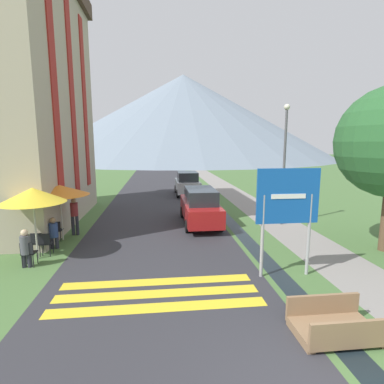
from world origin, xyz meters
TOP-DOWN VIEW (x-y plane):
  - ground_plane at (0.00, 20.00)m, footprint 160.00×160.00m
  - road at (-2.50, 30.00)m, footprint 6.40×60.00m
  - footpath at (3.60, 30.00)m, footprint 2.20×60.00m
  - drainage_channel at (1.20, 30.00)m, footprint 0.60×60.00m
  - crosswalk_marking at (-2.50, 3.77)m, footprint 5.44×1.84m
  - mountain_distant at (4.62, 79.82)m, footprint 79.19×79.19m
  - hotel_building at (-9.40, 12.00)m, footprint 6.10×9.85m
  - road_sign at (1.34, 4.48)m, footprint 1.91×0.11m
  - footbridge at (1.20, 1.57)m, footprint 1.70×1.10m
  - parked_car_near at (-0.40, 10.62)m, footprint 1.72×4.56m
  - parked_car_far at (-0.19, 19.28)m, footprint 1.84×3.86m
  - cafe_chair_nearest at (-6.69, 6.04)m, footprint 0.40×0.40m
  - cafe_chair_near_left at (-6.50, 7.01)m, footprint 0.40×0.40m
  - cafe_chair_far_left at (-6.98, 10.00)m, footprint 0.40×0.40m
  - cafe_chair_middle at (-6.65, 8.67)m, footprint 0.40×0.40m
  - cafe_chair_near_right at (-6.79, 7.09)m, footprint 0.40×0.40m
  - cafe_umbrella_front_yellow at (-6.69, 6.76)m, footprint 2.16×2.16m
  - cafe_umbrella_middle_orange at (-6.46, 8.81)m, footprint 2.34×2.34m
  - person_seated_far at (-6.75, 6.02)m, footprint 0.32×0.32m
  - person_seated_near at (-6.45, 7.76)m, footprint 0.32×0.32m
  - person_standing_terrace at (-6.12, 9.47)m, footprint 0.32×0.32m
  - streetlamp at (3.65, 10.14)m, footprint 0.28×0.28m

SIDE VIEW (x-z plane):
  - ground_plane at x=0.00m, z-range 0.00..0.00m
  - drainage_channel at x=1.20m, z-range 0.00..0.00m
  - road at x=-2.50m, z-range 0.00..0.01m
  - footpath at x=3.60m, z-range 0.00..0.01m
  - crosswalk_marking at x=-2.50m, z-range 0.00..0.01m
  - footbridge at x=1.20m, z-range -0.10..0.55m
  - cafe_chair_nearest at x=-6.69m, z-range 0.09..0.94m
  - cafe_chair_near_left at x=-6.50m, z-range 0.09..0.94m
  - cafe_chair_far_left at x=-6.98m, z-range 0.09..0.94m
  - cafe_chair_middle at x=-6.65m, z-range 0.09..0.94m
  - cafe_chair_near_right at x=-6.79m, z-range 0.09..0.94m
  - person_seated_near at x=-6.45m, z-range 0.07..1.29m
  - person_seated_far at x=-6.75m, z-range 0.07..1.34m
  - parked_car_far at x=-0.19m, z-range 0.00..1.82m
  - parked_car_near at x=-0.40m, z-range 0.00..1.82m
  - person_standing_terrace at x=-6.12m, z-range 0.13..1.79m
  - cafe_umbrella_middle_orange at x=-6.46m, z-range 0.95..3.27m
  - road_sign at x=1.34m, z-range 0.54..3.83m
  - cafe_umbrella_front_yellow at x=-6.69m, z-range 1.00..3.52m
  - streetlamp at x=3.65m, z-range 0.49..6.33m
  - hotel_building at x=-9.40m, z-range 0.44..12.90m
  - mountain_distant at x=4.62m, z-range 0.00..22.17m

